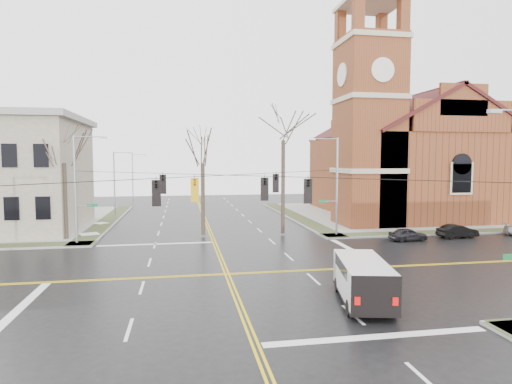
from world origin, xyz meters
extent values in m
plane|color=black|center=(0.00, 0.00, 0.00)|extent=(120.00, 120.00, 0.00)
cube|color=gray|center=(25.00, 25.00, 0.07)|extent=(30.00, 30.00, 0.15)
cube|color=#323C20|center=(11.20, 25.00, 0.15)|extent=(2.00, 30.00, 0.02)
cube|color=#323C20|center=(25.00, 11.20, 0.15)|extent=(30.00, 2.00, 0.02)
cube|color=#323C20|center=(-11.20, 25.00, 0.15)|extent=(2.00, 30.00, 0.02)
cube|color=gold|center=(-0.12, 0.00, 0.01)|extent=(0.12, 100.00, 0.01)
cube|color=gold|center=(0.12, 0.00, 0.01)|extent=(0.12, 100.00, 0.01)
cube|color=gold|center=(0.00, -0.12, 0.01)|extent=(100.00, 0.12, 0.01)
cube|color=gold|center=(0.00, 0.12, 0.01)|extent=(100.00, 0.12, 0.01)
cube|color=silver|center=(5.00, -10.50, 0.01)|extent=(9.50, 0.50, 0.01)
cube|color=silver|center=(-5.00, 10.50, 0.01)|extent=(9.50, 0.50, 0.01)
cube|color=silver|center=(-10.50, -5.00, 0.01)|extent=(0.50, 9.50, 0.01)
cube|color=silver|center=(10.50, 5.00, 0.01)|extent=(0.50, 9.50, 0.01)
cube|color=brown|center=(17.00, 17.00, 10.00)|extent=(6.00, 6.00, 20.00)
cube|color=#BEB192|center=(17.00, 17.00, 19.50)|extent=(6.30, 6.30, 0.50)
cylinder|color=silver|center=(17.00, 13.95, 16.00)|extent=(2.40, 0.15, 2.40)
cylinder|color=silver|center=(13.95, 17.00, 16.00)|extent=(0.15, 2.40, 2.40)
cube|color=brown|center=(26.00, 26.00, 5.00)|extent=(18.00, 24.00, 10.00)
cube|color=brown|center=(16.80, 20.00, 2.20)|extent=(2.00, 5.00, 4.40)
cylinder|color=gray|center=(11.50, 11.50, 4.65)|extent=(0.20, 0.20, 9.00)
cylinder|color=gray|center=(10.90, 11.50, 3.30)|extent=(1.20, 0.06, 0.06)
cube|color=#116331|center=(10.20, 11.50, 3.30)|extent=(0.90, 0.04, 0.25)
cylinder|color=gray|center=(10.30, 11.50, 9.05)|extent=(2.40, 0.08, 0.08)
cube|color=gray|center=(9.10, 11.50, 9.00)|extent=(0.50, 0.22, 0.15)
cylinder|color=gray|center=(-11.50, 11.50, 4.65)|extent=(0.20, 0.20, 9.00)
cylinder|color=gray|center=(-10.90, 11.50, 3.30)|extent=(1.20, 0.06, 0.06)
cube|color=#116331|center=(-10.20, 11.50, 3.30)|extent=(0.90, 0.04, 0.25)
cylinder|color=gray|center=(-10.30, 11.50, 9.05)|extent=(2.40, 0.08, 0.08)
cube|color=gray|center=(-9.10, 11.50, 9.00)|extent=(0.50, 0.22, 0.15)
cube|color=gray|center=(9.10, -11.50, 9.00)|extent=(0.50, 0.22, 0.15)
cylinder|color=black|center=(0.00, 0.00, 6.20)|extent=(23.02, 23.02, 0.03)
cylinder|color=black|center=(0.00, 0.00, 6.20)|extent=(23.02, 23.02, 0.03)
imported|color=black|center=(-4.00, -4.00, 5.45)|extent=(0.21, 0.26, 1.30)
imported|color=black|center=(4.00, 4.00, 5.45)|extent=(0.21, 0.26, 1.30)
imported|color=#E5A20D|center=(-2.00, -2.00, 5.45)|extent=(0.21, 0.26, 1.30)
imported|color=black|center=(-4.00, 4.00, 5.45)|extent=(0.21, 0.26, 1.30)
imported|color=black|center=(4.00, -4.00, 5.45)|extent=(0.21, 0.26, 1.30)
imported|color=black|center=(2.00, -2.00, 5.45)|extent=(0.21, 0.26, 1.30)
cylinder|color=gray|center=(-10.80, 28.00, 4.10)|extent=(0.16, 0.16, 8.00)
cylinder|color=gray|center=(-9.80, 28.00, 8.00)|extent=(2.00, 0.07, 0.07)
cube|color=gray|center=(-8.80, 28.00, 7.95)|extent=(0.45, 0.20, 0.13)
cylinder|color=gray|center=(-10.80, 48.00, 4.10)|extent=(0.16, 0.16, 8.00)
cylinder|color=gray|center=(-9.80, 48.00, 8.00)|extent=(2.00, 0.07, 0.07)
cube|color=gray|center=(-8.80, 48.00, 7.95)|extent=(0.45, 0.20, 0.13)
cube|color=white|center=(6.10, -6.56, 1.25)|extent=(3.26, 5.85, 1.77)
cube|color=white|center=(6.59, -4.32, 0.99)|extent=(2.29, 1.37, 1.25)
cube|color=black|center=(6.67, -3.96, 1.56)|extent=(1.91, 0.53, 0.83)
cube|color=black|center=(6.15, -6.35, 1.82)|extent=(2.91, 4.13, 0.57)
cube|color=#B70C0A|center=(4.71, -9.14, 1.04)|extent=(0.26, 0.12, 0.35)
cube|color=#B70C0A|center=(6.30, -9.48, 1.04)|extent=(0.26, 0.12, 0.35)
cube|color=black|center=(6.10, -6.56, 0.34)|extent=(3.33, 5.92, 0.10)
cylinder|color=black|center=(5.55, -4.57, 0.38)|extent=(0.42, 0.79, 0.75)
cylinder|color=black|center=(7.43, -4.98, 0.38)|extent=(0.42, 0.79, 0.75)
cylinder|color=black|center=(4.78, -8.14, 0.38)|extent=(0.42, 0.79, 0.75)
cylinder|color=black|center=(6.65, -8.55, 0.38)|extent=(0.42, 0.79, 0.75)
imported|color=black|center=(16.90, 8.21, 0.57)|extent=(3.40, 1.49, 1.14)
imported|color=black|center=(22.14, 8.78, 0.61)|extent=(3.81, 1.58, 1.22)
cylinder|color=#352C22|center=(-12.87, 13.69, 3.51)|extent=(0.36, 0.36, 6.72)
cylinder|color=#352C22|center=(-0.79, 13.38, 3.49)|extent=(0.36, 0.36, 6.68)
cylinder|color=#352C22|center=(6.72, 13.02, 4.55)|extent=(0.36, 0.36, 8.81)
camera|label=1|loc=(-2.73, -26.19, 7.15)|focal=30.00mm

